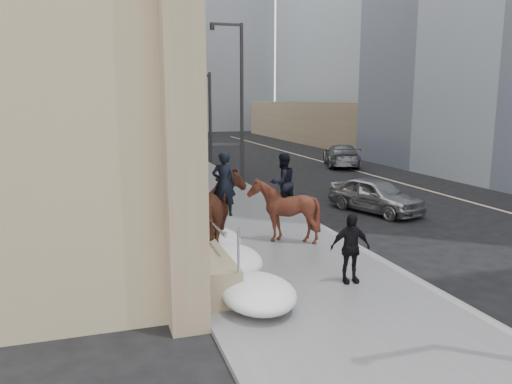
# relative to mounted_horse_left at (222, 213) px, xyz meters

# --- Properties ---
(ground) EXTENTS (140.00, 140.00, 0.00)m
(ground) POSITION_rel_mounted_horse_left_xyz_m (1.26, -1.51, -1.30)
(ground) COLOR black
(ground) RESTS_ON ground
(sidewalk) EXTENTS (5.00, 80.00, 0.12)m
(sidewalk) POSITION_rel_mounted_horse_left_xyz_m (1.26, 8.49, -1.24)
(sidewalk) COLOR #58585B
(sidewalk) RESTS_ON ground
(curb) EXTENTS (0.24, 80.00, 0.12)m
(curb) POSITION_rel_mounted_horse_left_xyz_m (3.88, 8.49, -1.24)
(curb) COLOR slate
(curb) RESTS_ON ground
(lane_line) EXTENTS (0.15, 70.00, 0.01)m
(lane_line) POSITION_rel_mounted_horse_left_xyz_m (11.76, 8.49, -1.30)
(lane_line) COLOR #BFB78C
(lane_line) RESTS_ON ground
(limestone_building) EXTENTS (6.10, 44.00, 18.00)m
(limestone_building) POSITION_rel_mounted_horse_left_xyz_m (-4.00, 18.45, 7.60)
(limestone_building) COLOR #9D8C67
(limestone_building) RESTS_ON ground
(far_podium) EXTENTS (2.00, 80.00, 4.00)m
(far_podium) POSITION_rel_mounted_horse_left_xyz_m (16.76, 8.49, 0.70)
(far_podium) COLOR #7F6C52
(far_podium) RESTS_ON ground
(bg_building_mid) EXTENTS (30.00, 12.00, 28.00)m
(bg_building_mid) POSITION_rel_mounted_horse_left_xyz_m (5.26, 58.49, 12.70)
(bg_building_mid) COLOR slate
(bg_building_mid) RESTS_ON ground
(bg_building_far) EXTENTS (24.00, 12.00, 20.00)m
(bg_building_far) POSITION_rel_mounted_horse_left_xyz_m (-4.74, 70.49, 8.70)
(bg_building_far) COLOR gray
(bg_building_far) RESTS_ON ground
(streetlight_mid) EXTENTS (1.71, 0.24, 8.00)m
(streetlight_mid) POSITION_rel_mounted_horse_left_xyz_m (4.00, 12.49, 3.28)
(streetlight_mid) COLOR #2D2D30
(streetlight_mid) RESTS_ON ground
(streetlight_far) EXTENTS (1.71, 0.24, 8.00)m
(streetlight_far) POSITION_rel_mounted_horse_left_xyz_m (4.00, 32.49, 3.28)
(streetlight_far) COLOR #2D2D30
(streetlight_far) RESTS_ON ground
(traffic_signal) EXTENTS (4.10, 0.22, 6.00)m
(traffic_signal) POSITION_rel_mounted_horse_left_xyz_m (3.33, 20.49, 2.70)
(traffic_signal) COLOR #2D2D30
(traffic_signal) RESTS_ON ground
(snow_bank) EXTENTS (1.70, 18.10, 0.76)m
(snow_bank) POSITION_rel_mounted_horse_left_xyz_m (-0.16, 6.60, -0.83)
(snow_bank) COLOR silver
(snow_bank) RESTS_ON sidewalk
(mounted_horse_left) EXTENTS (1.99, 2.94, 2.79)m
(mounted_horse_left) POSITION_rel_mounted_horse_left_xyz_m (0.00, 0.00, 0.00)
(mounted_horse_left) COLOR #411F13
(mounted_horse_left) RESTS_ON sidewalk
(mounted_horse_right) EXTENTS (1.95, 2.07, 2.60)m
(mounted_horse_right) POSITION_rel_mounted_horse_left_xyz_m (2.04, 0.82, -0.12)
(mounted_horse_right) COLOR #3D1A11
(mounted_horse_right) RESTS_ON sidewalk
(pedestrian) EXTENTS (0.98, 0.49, 1.61)m
(pedestrian) POSITION_rel_mounted_horse_left_xyz_m (2.29, -2.79, -0.38)
(pedestrian) COLOR black
(pedestrian) RESTS_ON sidewalk
(car_silver) EXTENTS (2.71, 4.18, 1.32)m
(car_silver) POSITION_rel_mounted_horse_left_xyz_m (6.93, 3.83, -0.64)
(car_silver) COLOR #94959A
(car_silver) RESTS_ON ground
(car_grey) EXTENTS (3.53, 5.28, 1.42)m
(car_grey) POSITION_rel_mounted_horse_left_xyz_m (11.86, 16.20, -0.59)
(car_grey) COLOR slate
(car_grey) RESTS_ON ground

